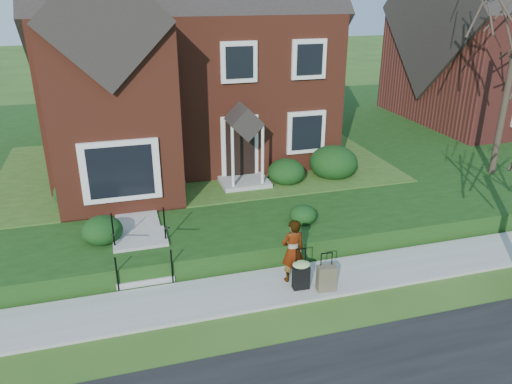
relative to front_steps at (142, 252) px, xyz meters
name	(u,v)px	position (x,y,z in m)	size (l,w,h in m)	color
ground	(254,292)	(2.50, -1.84, -0.47)	(120.00, 120.00, 0.00)	#2D5119
sidewalk	(254,290)	(2.50, -1.84, -0.43)	(60.00, 1.60, 0.08)	#9E9B93
terrace	(273,142)	(6.50, 9.06, -0.17)	(44.00, 20.00, 0.60)	#19390F
walkway	(134,200)	(0.00, 3.16, 0.16)	(1.20, 6.00, 0.06)	#9E9B93
main_house	(178,32)	(2.29, 7.76, 4.79)	(10.40, 10.20, 9.40)	maroon
neighbour_house	(511,22)	(18.50, 9.16, 4.77)	(9.40, 8.00, 9.20)	maroon
front_steps	(142,252)	(0.00, 0.00, 0.00)	(1.40, 2.02, 1.50)	#9E9B93
foundation_shrubs	(242,176)	(3.50, 3.13, 0.62)	(10.18, 4.51, 1.19)	black
woman	(293,251)	(3.51, -1.72, 0.43)	(0.60, 0.39, 1.65)	#999999
suitcase_black	(301,273)	(3.59, -2.12, 0.01)	(0.45, 0.38, 1.06)	black
suitcase_olive	(326,278)	(4.14, -2.36, -0.07)	(0.47, 0.30, 0.98)	brown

